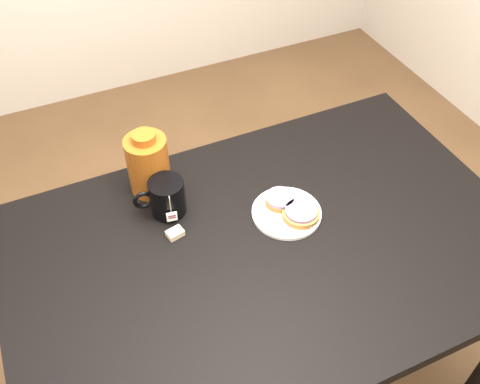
% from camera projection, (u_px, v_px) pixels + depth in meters
% --- Properties ---
extents(ground_plane, '(4.00, 4.00, 0.00)m').
position_uv_depth(ground_plane, '(261.00, 371.00, 1.98)').
color(ground_plane, brown).
extents(table, '(1.40, 0.90, 0.75)m').
position_uv_depth(table, '(267.00, 262.00, 1.50)').
color(table, black).
rests_on(table, ground_plane).
extents(plate, '(0.20, 0.20, 0.01)m').
position_uv_depth(plate, '(287.00, 212.00, 1.51)').
color(plate, white).
rests_on(plate, table).
extents(bagel_back, '(0.09, 0.09, 0.03)m').
position_uv_depth(bagel_back, '(280.00, 200.00, 1.53)').
color(bagel_back, brown).
rests_on(bagel_back, plate).
extents(bagel_front, '(0.11, 0.11, 0.03)m').
position_uv_depth(bagel_front, '(301.00, 213.00, 1.49)').
color(bagel_front, brown).
rests_on(bagel_front, plate).
extents(mug, '(0.15, 0.11, 0.11)m').
position_uv_depth(mug, '(166.00, 197.00, 1.49)').
color(mug, black).
rests_on(mug, table).
extents(teabag_pouch, '(0.05, 0.04, 0.02)m').
position_uv_depth(teabag_pouch, '(175.00, 233.00, 1.46)').
color(teabag_pouch, '#C6B793').
rests_on(teabag_pouch, table).
extents(bagel_package, '(0.13, 0.13, 0.21)m').
position_uv_depth(bagel_package, '(148.00, 164.00, 1.53)').
color(bagel_package, '#672E0D').
rests_on(bagel_package, table).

